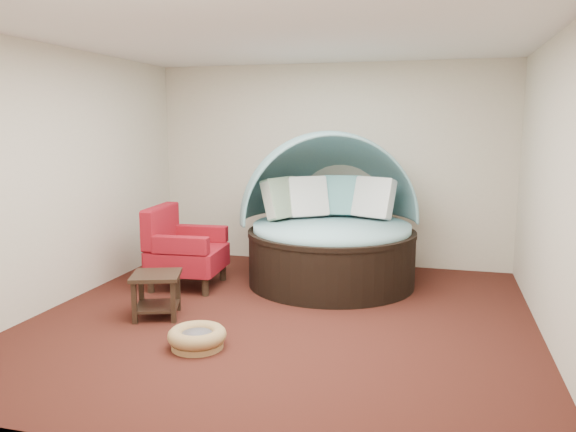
% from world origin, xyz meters
% --- Properties ---
extents(floor, '(5.00, 5.00, 0.00)m').
position_xyz_m(floor, '(0.00, 0.00, 0.00)').
color(floor, '#411A12').
rests_on(floor, ground).
extents(wall_back, '(5.00, 0.00, 5.00)m').
position_xyz_m(wall_back, '(0.00, 2.50, 1.40)').
color(wall_back, beige).
rests_on(wall_back, floor).
extents(wall_front, '(5.00, 0.00, 5.00)m').
position_xyz_m(wall_front, '(0.00, -2.50, 1.40)').
color(wall_front, beige).
rests_on(wall_front, floor).
extents(wall_left, '(0.00, 5.00, 5.00)m').
position_xyz_m(wall_left, '(-2.50, 0.00, 1.40)').
color(wall_left, beige).
rests_on(wall_left, floor).
extents(wall_right, '(0.00, 5.00, 5.00)m').
position_xyz_m(wall_right, '(2.50, 0.00, 1.40)').
color(wall_right, beige).
rests_on(wall_right, floor).
extents(ceiling, '(5.00, 5.00, 0.00)m').
position_xyz_m(ceiling, '(0.00, 0.00, 2.80)').
color(ceiling, white).
rests_on(ceiling, wall_back).
extents(canopy_daybed, '(2.70, 2.66, 1.90)m').
position_xyz_m(canopy_daybed, '(0.20, 1.52, 0.88)').
color(canopy_daybed, black).
rests_on(canopy_daybed, floor).
extents(pet_basket, '(0.69, 0.69, 0.18)m').
position_xyz_m(pet_basket, '(-0.52, -0.93, 0.09)').
color(pet_basket, '#9C7547').
rests_on(pet_basket, floor).
extents(red_armchair, '(0.90, 0.91, 0.99)m').
position_xyz_m(red_armchair, '(-1.49, 0.82, 0.46)').
color(red_armchair, black).
rests_on(red_armchair, floor).
extents(side_table, '(0.61, 0.61, 0.46)m').
position_xyz_m(side_table, '(-1.26, -0.28, 0.30)').
color(side_table, black).
rests_on(side_table, floor).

